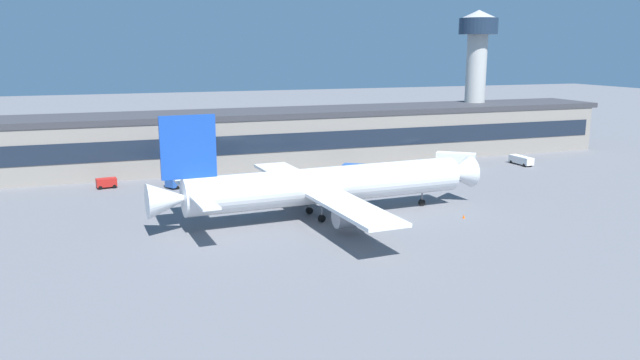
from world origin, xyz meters
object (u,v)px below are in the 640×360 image
Objects in this scene: airliner at (323,185)px; fuel_truck at (455,159)px; belt_loader at (522,160)px; pushback_tractor at (355,168)px; baggage_tug at (107,182)px; control_tower at (476,64)px; follow_me_car at (389,169)px; catering_truck at (184,175)px; traffic_cone_0 at (464,216)px.

airliner reaches higher than fuel_truck.
pushback_tractor is at bearing 173.31° from belt_loader.
airliner reaches higher than baggage_tug.
control_tower is at bearing 40.27° from airliner.
belt_loader is 1.35× the size of follow_me_car.
pushback_tractor is at bearing 59.53° from airliner.
control_tower reaches higher than pushback_tractor.
airliner is 34.30m from catering_truck.
belt_loader is (16.00, -2.02, -0.73)m from fuel_truck.
baggage_tug is 56.07m from follow_me_car.
airliner is 8.38× the size of belt_loader.
control_tower is at bearing 33.46° from follow_me_car.
traffic_cone_0 is (37.60, -37.34, -2.01)m from catering_truck.
catering_truck is 13.41× the size of traffic_cone_0.
fuel_truck is at bearing 172.80° from belt_loader.
fuel_truck is at bearing -6.33° from pushback_tractor.
baggage_tug is at bearing 176.65° from fuel_truck.
follow_me_car is at bearing 48.13° from airliner.
control_tower is 62.31× the size of traffic_cone_0.
catering_truck is (-17.45, 29.40, -2.74)m from airliner.
baggage_tug is 72.44m from fuel_truck.
traffic_cone_0 is (51.43, -40.82, -0.80)m from baggage_tug.
belt_loader is 32.53m from follow_me_car.
follow_me_car reaches higher than traffic_cone_0.
control_tower reaches higher than airliner.
belt_loader is 11.41× the size of traffic_cone_0.
catering_truck is at bearing 135.19° from traffic_cone_0.
belt_loader reaches higher than baggage_tug.
control_tower is 35.17m from fuel_truck.
control_tower is 6.52× the size of pushback_tractor.
traffic_cone_0 is at bearing -38.44° from baggage_tug.
control_tower reaches higher than belt_loader.
control_tower is at bearing 83.26° from belt_loader.
belt_loader is at bearing -2.13° from catering_truck.
fuel_truck is (41.02, 28.64, -3.15)m from airliner.
fuel_truck reaches higher than baggage_tug.
control_tower reaches higher than catering_truck.
fuel_truck is 16.59m from follow_me_car.
follow_me_car is at bearing 82.96° from traffic_cone_0.
control_tower is 74.02m from traffic_cone_0.
belt_loader is (-2.85, -24.09, -20.59)m from control_tower.
pushback_tractor is 0.84× the size of belt_loader.
control_tower reaches higher than baggage_tug.
belt_loader is at bearing -96.74° from control_tower.
catering_truck is 74.54m from belt_loader.
airliner reaches higher than pushback_tractor.
follow_me_car is at bearing -175.47° from fuel_truck.
airliner is 36.92m from follow_me_car.
fuel_truck reaches higher than follow_me_car.
baggage_tug is 0.71× the size of pushback_tractor.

